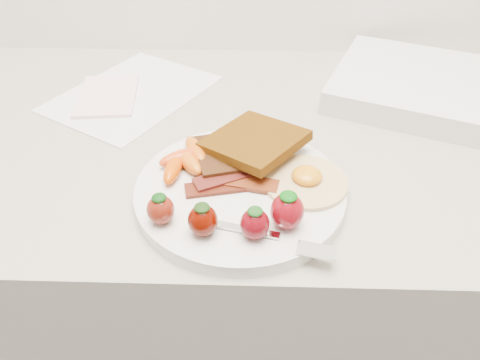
{
  "coord_description": "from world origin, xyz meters",
  "views": [
    {
      "loc": [
        -0.01,
        1.09,
        1.3
      ],
      "look_at": [
        -0.02,
        1.54,
        0.93
      ],
      "focal_mm": 35.0,
      "sensor_mm": 36.0,
      "label": 1
    }
  ],
  "objects": [
    {
      "name": "bacon_strips",
      "position": [
        -0.03,
        1.55,
        0.92
      ],
      "size": [
        0.12,
        0.08,
        0.01
      ],
      "color": "black",
      "rests_on": "plate"
    },
    {
      "name": "notepad",
      "position": [
        -0.26,
        1.8,
        0.91
      ],
      "size": [
        0.11,
        0.15,
        0.01
      ],
      "primitive_type": "cube",
      "rotation": [
        0.0,
        0.0,
        0.11
      ],
      "color": "#FACAD1",
      "rests_on": "paper_sheet"
    },
    {
      "name": "toast_upper",
      "position": [
        -0.01,
        1.61,
        0.94
      ],
      "size": [
        0.16,
        0.16,
        0.03
      ],
      "primitive_type": "cube",
      "rotation": [
        0.0,
        -0.1,
        -0.68
      ],
      "color": "#361904",
      "rests_on": "toast_lower"
    },
    {
      "name": "toast_lower",
      "position": [
        -0.04,
        1.6,
        0.93
      ],
      "size": [
        0.11,
        0.11,
        0.01
      ],
      "primitive_type": "cube",
      "rotation": [
        0.0,
        0.0,
        0.27
      ],
      "color": "black",
      "rests_on": "plate"
    },
    {
      "name": "strawberries",
      "position": [
        -0.03,
        1.47,
        0.94
      ],
      "size": [
        0.18,
        0.05,
        0.05
      ],
      "color": "maroon",
      "rests_on": "plate"
    },
    {
      "name": "paper_sheet",
      "position": [
        -0.22,
        1.81,
        0.9
      ],
      "size": [
        0.31,
        0.34,
        0.0
      ],
      "primitive_type": "cube",
      "rotation": [
        0.0,
        0.0,
        -0.53
      ],
      "color": "silver",
      "rests_on": "counter"
    },
    {
      "name": "appliance",
      "position": [
        0.3,
        1.81,
        0.92
      ],
      "size": [
        0.39,
        0.36,
        0.04
      ],
      "primitive_type": "cube",
      "rotation": [
        0.0,
        0.0,
        -0.39
      ],
      "color": "silver",
      "rests_on": "counter"
    },
    {
      "name": "counter",
      "position": [
        0.0,
        1.7,
        0.45
      ],
      "size": [
        2.0,
        0.6,
        0.9
      ],
      "primitive_type": "cube",
      "color": "gray",
      "rests_on": "ground"
    },
    {
      "name": "fork",
      "position": [
        0.02,
        1.45,
        0.92
      ],
      "size": [
        0.16,
        0.06,
        0.0
      ],
      "color": "silver",
      "rests_on": "plate"
    },
    {
      "name": "baby_carrots",
      "position": [
        -0.1,
        1.59,
        0.93
      ],
      "size": [
        0.07,
        0.11,
        0.02
      ],
      "color": "#D64215",
      "rests_on": "plate"
    },
    {
      "name": "fried_egg",
      "position": [
        0.06,
        1.55,
        0.92
      ],
      "size": [
        0.12,
        0.12,
        0.02
      ],
      "color": "#F8E9BC",
      "rests_on": "plate"
    },
    {
      "name": "plate",
      "position": [
        -0.02,
        1.54,
        0.91
      ],
      "size": [
        0.27,
        0.27,
        0.02
      ],
      "primitive_type": "cylinder",
      "color": "white",
      "rests_on": "counter"
    }
  ]
}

